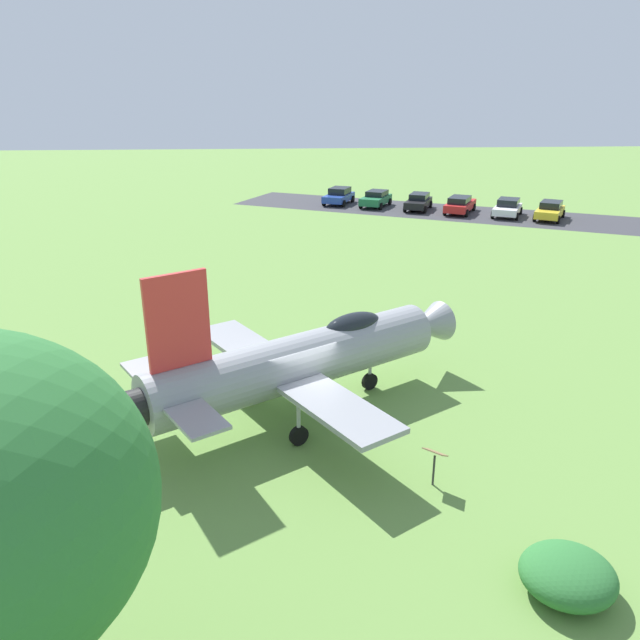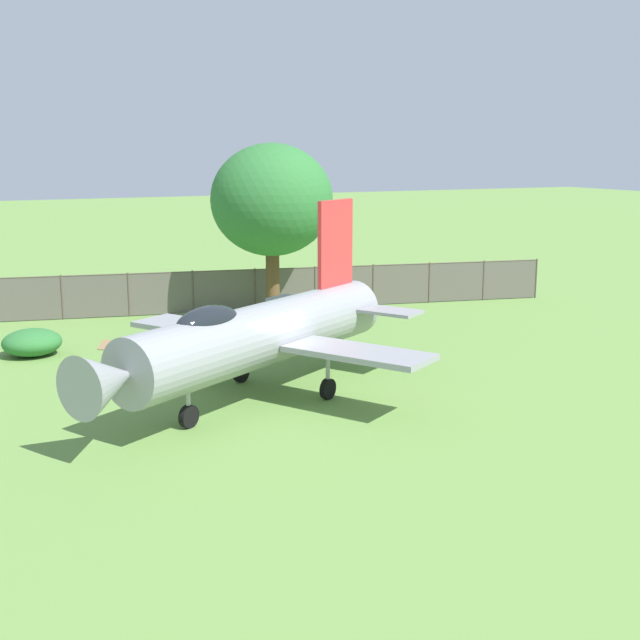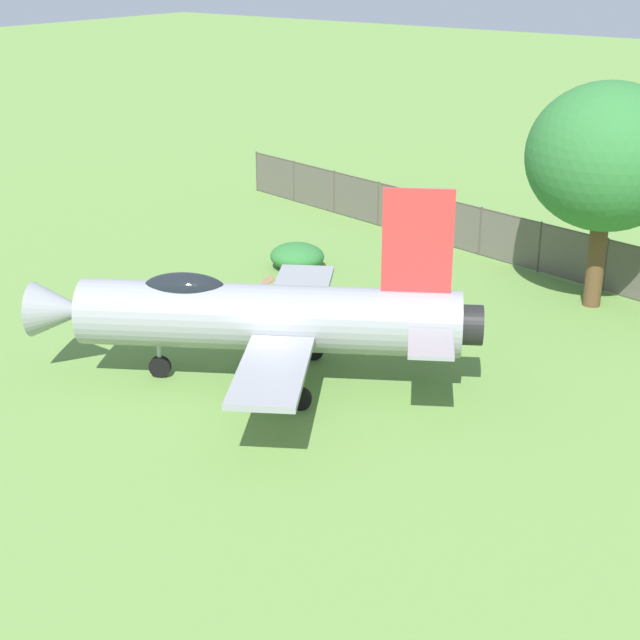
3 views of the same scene
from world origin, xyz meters
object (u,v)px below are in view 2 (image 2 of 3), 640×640
at_px(shade_tree, 272,201).
at_px(info_plaque, 109,350).
at_px(display_jet, 253,336).
at_px(shrub_near_fence, 32,342).

distance_m(shade_tree, info_plaque, 11.31).
relative_size(display_jet, shrub_near_fence, 5.70).
height_order(display_jet, shade_tree, shade_tree).
bearing_deg(display_jet, info_plaque, -84.98).
bearing_deg(info_plaque, display_jet, 35.90).
xyz_separation_m(shrub_near_fence, info_plaque, (3.90, 1.85, 0.39)).
distance_m(shrub_near_fence, info_plaque, 4.33).
bearing_deg(info_plaque, shrub_near_fence, -154.65).
bearing_deg(shrub_near_fence, display_jet, 31.19).
xyz_separation_m(display_jet, shade_tree, (-11.01, 5.06, 2.97)).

